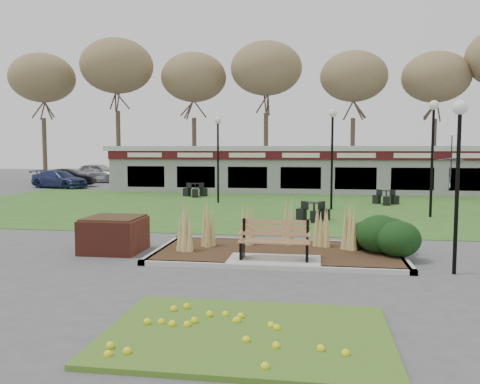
# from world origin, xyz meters

# --- Properties ---
(ground) EXTENTS (100.00, 100.00, 0.00)m
(ground) POSITION_xyz_m (0.00, 0.00, 0.00)
(ground) COLOR #515154
(ground) RESTS_ON ground
(lawn) EXTENTS (34.00, 16.00, 0.02)m
(lawn) POSITION_xyz_m (0.00, 12.00, 0.01)
(lawn) COLOR #36601E
(lawn) RESTS_ON ground
(flower_bed) EXTENTS (4.20, 3.00, 0.16)m
(flower_bed) POSITION_xyz_m (0.00, -4.60, 0.07)
(flower_bed) COLOR #38651C
(flower_bed) RESTS_ON ground
(planting_bed) EXTENTS (6.75, 3.40, 1.27)m
(planting_bed) POSITION_xyz_m (1.27, 1.35, 0.37)
(planting_bed) COLOR #352415
(planting_bed) RESTS_ON ground
(park_bench) EXTENTS (1.70, 0.66, 0.93)m
(park_bench) POSITION_xyz_m (0.00, 0.25, 0.59)
(park_bench) COLOR #AF754F
(park_bench) RESTS_ON ground
(brick_planter) EXTENTS (1.50, 1.50, 0.95)m
(brick_planter) POSITION_xyz_m (-4.40, 1.00, 0.48)
(brick_planter) COLOR maroon
(brick_planter) RESTS_ON ground
(food_pavilion) EXTENTS (24.60, 3.40, 2.90)m
(food_pavilion) POSITION_xyz_m (0.00, 19.96, 1.48)
(food_pavilion) COLOR gray
(food_pavilion) RESTS_ON ground
(tree_backdrop) EXTENTS (47.24, 5.24, 10.36)m
(tree_backdrop) POSITION_xyz_m (0.00, 28.00, 8.36)
(tree_backdrop) COLOR #47382B
(tree_backdrop) RESTS_ON ground
(lamp_post_near_right) EXTENTS (0.32, 0.32, 3.82)m
(lamp_post_near_right) POSITION_xyz_m (4.03, -0.18, 2.78)
(lamp_post_near_right) COLOR black
(lamp_post_near_right) RESTS_ON ground
(lamp_post_mid_right) EXTENTS (0.37, 0.37, 4.51)m
(lamp_post_mid_right) POSITION_xyz_m (1.62, 11.24, 3.29)
(lamp_post_mid_right) COLOR black
(lamp_post_mid_right) RESTS_ON ground
(lamp_post_far_right) EXTENTS (0.39, 0.39, 4.66)m
(lamp_post_far_right) POSITION_xyz_m (5.50, 9.30, 3.40)
(lamp_post_far_right) COLOR black
(lamp_post_far_right) RESTS_ON ground
(lamp_post_far_left) EXTENTS (0.36, 0.36, 4.34)m
(lamp_post_far_left) POSITION_xyz_m (-3.96, 13.20, 3.16)
(lamp_post_far_left) COLOR black
(lamp_post_far_left) RESTS_ON ground
(bistro_set_b) EXTENTS (1.38, 1.36, 0.76)m
(bistro_set_b) POSITION_xyz_m (-5.89, 16.22, 0.27)
(bistro_set_b) COLOR black
(bistro_set_b) RESTS_ON ground
(bistro_set_c) EXTENTS (1.32, 1.20, 0.70)m
(bistro_set_c) POSITION_xyz_m (0.86, 7.59, 0.25)
(bistro_set_c) COLOR black
(bistro_set_c) RESTS_ON ground
(bistro_set_d) EXTENTS (1.29, 1.17, 0.69)m
(bistro_set_d) POSITION_xyz_m (4.34, 13.76, 0.25)
(bistro_set_d) COLOR black
(bistro_set_d) RESTS_ON ground
(patio_umbrella) EXTENTS (2.35, 2.37, 2.34)m
(patio_umbrella) POSITION_xyz_m (8.00, 16.51, 1.48)
(patio_umbrella) COLOR black
(patio_umbrella) RESTS_ON ground
(car_silver) EXTENTS (4.62, 2.03, 1.55)m
(car_silver) POSITION_xyz_m (-16.55, 27.00, 0.77)
(car_silver) COLOR #BCBDC2
(car_silver) RESTS_ON ground
(car_black) EXTENTS (4.11, 2.25, 1.28)m
(car_black) POSITION_xyz_m (-16.82, 22.31, 0.64)
(car_black) COLOR black
(car_black) RESTS_ON ground
(car_blue) EXTENTS (4.55, 2.87, 1.23)m
(car_blue) POSITION_xyz_m (-16.72, 21.00, 0.61)
(car_blue) COLOR navy
(car_blue) RESTS_ON ground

